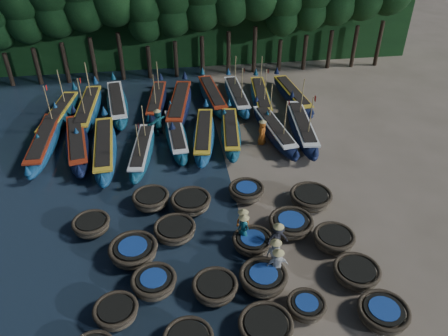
{
  "coord_description": "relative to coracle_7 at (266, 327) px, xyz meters",
  "views": [
    {
      "loc": [
        -3.38,
        -16.59,
        14.97
      ],
      "look_at": [
        -0.46,
        3.27,
        1.3
      ],
      "focal_mm": 35.0,
      "sensor_mm": 36.0,
      "label": 1
    }
  ],
  "objects": [
    {
      "name": "ground",
      "position": [
        0.27,
        6.48,
        -0.4
      ],
      "size": [
        120.0,
        120.0,
        0.0
      ],
      "primitive_type": "plane",
      "color": "#7F6F5D",
      "rests_on": "ground"
    },
    {
      "name": "foliage_wall",
      "position": [
        0.27,
        29.98,
        4.6
      ],
      "size": [
        40.0,
        3.0,
        10.0
      ],
      "primitive_type": "cube",
      "color": "black",
      "rests_on": "ground"
    },
    {
      "name": "coracle_7",
      "position": [
        0.0,
        0.0,
        0.0
      ],
      "size": [
        2.68,
        2.68,
        0.71
      ],
      "rotation": [
        0.0,
        0.0,
        -0.43
      ],
      "color": "brown",
      "rests_on": "ground"
    },
    {
      "name": "coracle_8",
      "position": [
        1.85,
        0.73,
        -0.03
      ],
      "size": [
        1.93,
        1.93,
        0.65
      ],
      "rotation": [
        0.0,
        0.0,
        0.37
      ],
      "color": "brown",
      "rests_on": "ground"
    },
    {
      "name": "coracle_9",
      "position": [
        4.78,
        -0.04,
        -0.0
      ],
      "size": [
        2.35,
        2.35,
        0.69
      ],
      "rotation": [
        0.0,
        0.0,
        -0.24
      ],
      "color": "brown",
      "rests_on": "ground"
    },
    {
      "name": "coracle_10",
      "position": [
        -5.76,
        1.55,
        -0.0
      ],
      "size": [
        1.83,
        1.83,
        0.7
      ],
      "rotation": [
        0.0,
        0.0,
        -0.1
      ],
      "color": "brown",
      "rests_on": "ground"
    },
    {
      "name": "coracle_11",
      "position": [
        -4.23,
        2.8,
        0.05
      ],
      "size": [
        2.25,
        2.25,
        0.79
      ],
      "rotation": [
        0.0,
        0.0,
        0.3
      ],
      "color": "brown",
      "rests_on": "ground"
    },
    {
      "name": "coracle_12",
      "position": [
        -1.69,
        2.16,
        0.03
      ],
      "size": [
        2.16,
        2.16,
        0.76
      ],
      "rotation": [
        0.0,
        0.0,
        -0.23
      ],
      "color": "brown",
      "rests_on": "ground"
    },
    {
      "name": "coracle_13",
      "position": [
        0.42,
        2.32,
        0.08
      ],
      "size": [
        2.12,
        2.12,
        0.83
      ],
      "rotation": [
        0.0,
        0.0,
        -0.03
      ],
      "color": "brown",
      "rests_on": "ground"
    },
    {
      "name": "coracle_14",
      "position": [
        4.56,
        2.12,
        -0.0
      ],
      "size": [
        2.31,
        2.31,
        0.71
      ],
      "rotation": [
        0.0,
        0.0,
        -0.22
      ],
      "color": "brown",
      "rests_on": "ground"
    },
    {
      "name": "coracle_15",
      "position": [
        -5.14,
        4.81,
        0.07
      ],
      "size": [
        2.29,
        2.29,
        0.81
      ],
      "rotation": [
        0.0,
        0.0,
        -0.07
      ],
      "color": "brown",
      "rests_on": "ground"
    },
    {
      "name": "coracle_16",
      "position": [
        -3.18,
        6.0,
        0.01
      ],
      "size": [
        2.12,
        2.12,
        0.73
      ],
      "rotation": [
        0.0,
        0.0,
        0.1
      ],
      "color": "brown",
      "rests_on": "ground"
    },
    {
      "name": "coracle_17",
      "position": [
        0.44,
        4.7,
        -0.02
      ],
      "size": [
        1.97,
        1.97,
        0.66
      ],
      "rotation": [
        0.0,
        0.0,
        0.06
      ],
      "color": "brown",
      "rests_on": "ground"
    },
    {
      "name": "coracle_18",
      "position": [
        2.57,
        5.61,
        0.04
      ],
      "size": [
        2.24,
        2.24,
        0.76
      ],
      "rotation": [
        0.0,
        0.0,
        0.03
      ],
      "color": "brown",
      "rests_on": "ground"
    },
    {
      "name": "coracle_19",
      "position": [
        4.29,
        4.23,
        0.05
      ],
      "size": [
        2.25,
        2.25,
        0.79
      ],
      "rotation": [
        0.0,
        0.0,
        -0.27
      ],
      "color": "brown",
      "rests_on": "ground"
    },
    {
      "name": "coracle_20",
      "position": [
        -7.26,
        6.99,
        0.02
      ],
      "size": [
        2.06,
        2.06,
        0.74
      ],
      "rotation": [
        0.0,
        0.0,
        0.22
      ],
      "color": "brown",
      "rests_on": "ground"
    },
    {
      "name": "coracle_21",
      "position": [
        -4.31,
        8.58,
        0.05
      ],
      "size": [
        2.01,
        2.01,
        0.8
      ],
      "rotation": [
        0.0,
        0.0,
        0.0
      ],
      "color": "brown",
      "rests_on": "ground"
    },
    {
      "name": "coracle_22",
      "position": [
        -2.22,
        8.03,
        0.06
      ],
      "size": [
        2.36,
        2.36,
        0.8
      ],
      "rotation": [
        0.0,
        0.0,
        0.2
      ],
      "color": "brown",
      "rests_on": "ground"
    },
    {
      "name": "coracle_23",
      "position": [
        0.88,
        8.58,
        0.03
      ],
      "size": [
        1.98,
        1.98,
        0.74
      ],
      "rotation": [
        0.0,
        0.0,
        0.06
      ],
      "color": "brown",
      "rests_on": "ground"
    },
    {
      "name": "coracle_24",
      "position": [
        4.19,
        7.48,
        0.05
      ],
      "size": [
        2.55,
        2.55,
        0.79
      ],
      "rotation": [
        0.0,
        0.0,
        0.23
      ],
      "color": "brown",
      "rests_on": "ground"
    },
    {
      "name": "long_boat_0",
      "position": [
        -11.02,
        15.43,
        0.17
      ],
      "size": [
        1.68,
        8.51,
        1.5
      ],
      "rotation": [
        0.0,
        0.0,
        -0.02
      ],
      "color": "navy",
      "rests_on": "ground"
    },
    {
      "name": "long_boat_1",
      "position": [
        -8.94,
        15.03,
        0.15
      ],
      "size": [
        2.8,
        8.19,
        1.46
      ],
      "rotation": [
        0.0,
        0.0,
        0.17
      ],
      "color": "#0E1536",
      "rests_on": "ground"
    },
    {
      "name": "long_boat_2",
      "position": [
        -7.16,
        14.1,
        0.18
      ],
      "size": [
        2.06,
        8.68,
        1.53
      ],
      "rotation": [
        0.0,
        0.0,
        0.06
      ],
      "color": "navy",
      "rests_on": "ground"
    },
    {
      "name": "long_boat_3",
      "position": [
        -4.81,
        13.59,
        0.09
      ],
      "size": [
        2.18,
        7.27,
        3.11
      ],
      "rotation": [
        0.0,
        0.0,
        -0.13
      ],
      "color": "navy",
      "rests_on": "ground"
    },
    {
      "name": "long_boat_4",
      "position": [
        -2.59,
        15.24,
        0.11
      ],
      "size": [
        1.74,
        7.63,
        1.34
      ],
      "rotation": [
        0.0,
        0.0,
        0.05
      ],
      "color": "navy",
      "rests_on": "ground"
    },
    {
      "name": "long_boat_5",
      "position": [
        -0.78,
        14.92,
        0.13
      ],
      "size": [
        2.51,
        7.87,
        1.4
      ],
      "rotation": [
        0.0,
        0.0,
        -0.15
      ],
      "color": "navy",
      "rests_on": "ground"
    },
    {
      "name": "long_boat_6",
      "position": [
        1.05,
        15.05,
        0.1
      ],
      "size": [
        2.15,
        7.44,
        1.32
      ],
      "rotation": [
        0.0,
        0.0,
        -0.12
      ],
      "color": "navy",
      "rests_on": "ground"
    },
    {
      "name": "long_boat_7",
      "position": [
        3.98,
        14.86,
        0.13
      ],
      "size": [
        2.29,
        7.91,
        3.38
      ],
      "rotation": [
        0.0,
        0.0,
        0.12
      ],
      "color": "#0E1536",
      "rests_on": "ground"
    },
    {
      "name": "long_boat_8",
      "position": [
        5.92,
        14.92,
        0.17
      ],
      "size": [
        2.29,
        8.41,
        3.59
      ],
      "rotation": [
        0.0,
        0.0,
        -0.1
      ],
      "color": "#0E1536",
      "rests_on": "ground"
    },
    {
      "name": "long_boat_9",
      "position": [
        -10.7,
        19.1,
        0.16
      ],
      "size": [
        2.67,
        8.25,
        3.54
      ],
      "rotation": [
        0.0,
        0.0,
        -0.15
      ],
      "color": "navy",
      "rests_on": "ground"
    },
    {
      "name": "long_boat_10",
      "position": [
        -8.76,
        19.65,
        0.19
      ],
      "size": [
        1.97,
        8.77,
        3.73
      ],
      "rotation": [
        0.0,
        0.0,
        -0.05
      ],
      "color": "navy",
      "rests_on": "ground"
    },
    {
      "name": "long_boat_11",
      "position": [
        -6.71,
        20.47,
        0.17
      ],
      "size": [
        2.48,
        8.47,
        1.5
      ],
      "rotation": [
        0.0,
        0.0,
        0.12
      ],
      "color": "navy",
      "rests_on": "ground"
    },
    {
      "name": "long_boat_12",
      "position": [
        -3.76,
        20.55,
        0.11
      ],
      "size": [
        2.21,
        7.59,
        3.24
      ],
      "rotation": [
        0.0,
        0.0,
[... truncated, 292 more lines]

